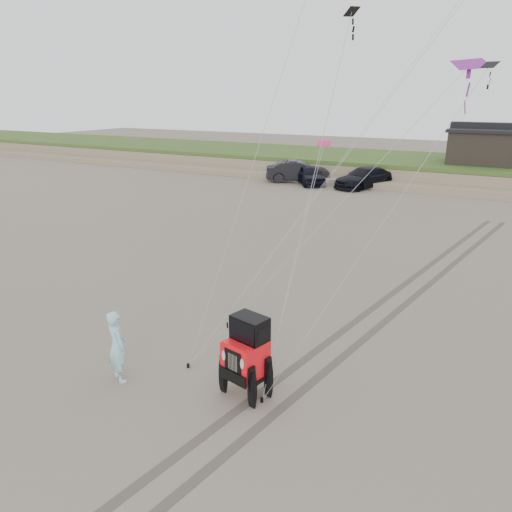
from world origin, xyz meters
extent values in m
plane|color=#6B6054|center=(0.00, 0.00, 0.00)|extent=(160.00, 160.00, 0.00)
cube|color=#7A6B54|center=(0.00, 38.00, 0.70)|extent=(160.00, 12.00, 1.40)
cube|color=#2D4719|center=(0.00, 38.00, 1.55)|extent=(160.00, 12.00, 0.35)
cube|color=#7A6B54|center=(0.00, 31.50, 0.25)|extent=(160.00, 3.50, 0.50)
cube|color=black|center=(2.00, 37.00, 3.03)|extent=(6.00, 5.00, 2.60)
cube|color=black|center=(2.00, 37.00, 4.45)|extent=(6.40, 5.40, 0.25)
cube|color=black|center=(2.00, 37.00, 4.83)|extent=(6.40, 1.20, 0.50)
imported|color=black|center=(-11.01, 29.59, 0.80)|extent=(4.46, 4.79, 1.59)
imported|color=black|center=(-12.34, 30.22, 0.90)|extent=(5.76, 4.20, 1.81)
imported|color=black|center=(-6.40, 30.23, 0.82)|extent=(4.30, 6.09, 1.64)
imported|color=#95D4E7|center=(-3.06, -1.07, 0.98)|extent=(0.85, 0.72, 1.97)
cube|color=#82198D|center=(3.21, 10.42, 8.24)|extent=(1.40, 1.27, 0.46)
cube|color=#D81B62|center=(-1.07, 7.76, 5.55)|extent=(0.50, 0.29, 0.18)
cube|color=black|center=(4.20, 6.67, 8.01)|extent=(0.51, 0.45, 0.20)
cube|color=black|center=(0.74, 4.87, 9.37)|extent=(0.35, 0.57, 0.28)
cylinder|color=black|center=(-1.85, 0.30, 0.06)|extent=(0.08, 0.08, 0.12)
cylinder|color=black|center=(0.72, -0.13, 0.06)|extent=(0.08, 0.08, 0.12)
cube|color=#4C443D|center=(1.60, 8.00, 0.00)|extent=(4.42, 29.74, 0.01)
cube|color=#4C443D|center=(2.40, 8.00, 0.00)|extent=(4.42, 29.74, 0.01)
camera|label=1|loc=(5.78, -9.42, 7.20)|focal=35.00mm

